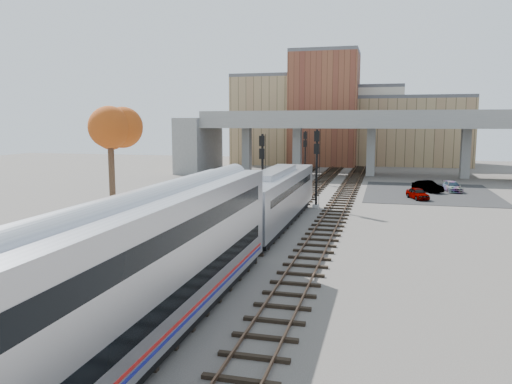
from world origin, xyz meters
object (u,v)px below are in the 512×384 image
at_px(locomotive, 275,196).
at_px(car_a, 418,193).
at_px(signal_mast_far, 305,158).
at_px(car_c, 452,187).
at_px(signal_mast_mid, 316,169).
at_px(signal_mast_near, 262,175).
at_px(tree, 110,138).
at_px(coach, 127,279).
at_px(car_b, 428,186).

height_order(locomotive, car_a, locomotive).
height_order(signal_mast_far, car_c, signal_mast_far).
distance_m(locomotive, car_c, 28.02).
height_order(signal_mast_mid, car_a, signal_mast_mid).
bearing_deg(signal_mast_mid, signal_mast_near, -135.02).
height_order(signal_mast_mid, signal_mast_far, signal_mast_mid).
bearing_deg(car_a, locomotive, -145.56).
bearing_deg(signal_mast_near, car_a, 41.40).
bearing_deg(locomotive, tree, -155.66).
distance_m(signal_mast_near, car_a, 18.24).
relative_size(signal_mast_far, tree, 0.74).
distance_m(locomotive, coach, 22.61).
height_order(signal_mast_far, tree, tree).
bearing_deg(signal_mast_far, signal_mast_near, -90.00).
bearing_deg(signal_mast_near, car_b, 49.79).
relative_size(tree, car_c, 2.34).
relative_size(car_a, car_b, 0.88).
bearing_deg(signal_mast_near, tree, -133.03).
bearing_deg(coach, locomotive, 90.00).
bearing_deg(car_b, signal_mast_far, 121.43).
bearing_deg(car_a, signal_mast_near, -159.34).
bearing_deg(car_c, car_b, -166.82).
xyz_separation_m(signal_mast_mid, car_a, (9.42, 7.82, -3.00)).
bearing_deg(signal_mast_mid, car_a, 39.71).
relative_size(signal_mast_far, car_a, 1.97).
bearing_deg(car_c, locomotive, -132.12).
distance_m(locomotive, car_a, 20.07).
xyz_separation_m(locomotive, tree, (-10.90, -4.93, 4.50)).
bearing_deg(car_c, coach, -117.05).
bearing_deg(car_a, signal_mast_far, 118.66).
bearing_deg(car_c, signal_mast_near, -141.62).
distance_m(tree, car_a, 31.49).
distance_m(coach, car_a, 40.72).
bearing_deg(car_c, tree, -141.52).
bearing_deg(car_c, car_a, -129.66).
bearing_deg(tree, locomotive, 24.34).
bearing_deg(car_b, signal_mast_near, -167.35).
relative_size(signal_mast_mid, signal_mast_far, 1.07).
bearing_deg(signal_mast_mid, locomotive, -103.10).
xyz_separation_m(coach, signal_mast_near, (-2.10, 27.10, 0.60)).
bearing_deg(signal_mast_far, signal_mast_mid, -78.07).
xyz_separation_m(signal_mast_far, car_c, (17.68, -4.78, -2.67)).
relative_size(locomotive, signal_mast_near, 2.76).
height_order(signal_mast_near, signal_mast_mid, signal_mast_mid).
xyz_separation_m(signal_mast_mid, tree, (-12.90, -13.53, 3.16)).
relative_size(coach, signal_mast_far, 3.71).
bearing_deg(car_a, coach, -127.05).
relative_size(signal_mast_mid, tree, 0.79).
bearing_deg(tree, signal_mast_far, 75.04).
bearing_deg(tree, coach, -58.34).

